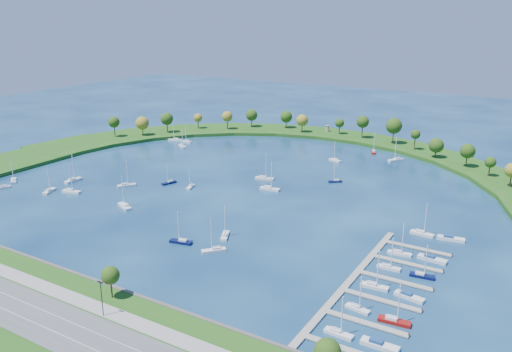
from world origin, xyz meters
The scene contains 39 objects.
ground centered at (0.00, 0.00, 0.00)m, with size 700.00×700.00×0.00m, color #082247.
south_shoreline centered at (0.03, -122.88, 1.00)m, with size 420.00×43.10×11.60m.
breakwater centered at (-46.33, 48.72, 0.99)m, with size 286.74×247.64×2.00m.
breakwater_trees centered at (-14.44, 88.93, 10.64)m, with size 235.98×87.95×15.74m.
harbor_tower centered at (-8.51, 120.71, 4.12)m, with size 2.60×2.60×4.12m.
dock_system centered at (85.30, -61.00, 0.35)m, with size 24.28×82.00×1.60m.
moored_boat_1 centered at (-97.30, -51.95, 0.91)m, with size 8.05×6.43×11.99m.
moored_boat_2 centered at (21.78, 61.67, 0.89)m, with size 7.94×4.74×11.29m.
moored_boat_3 centered at (-45.12, -29.57, 0.92)m, with size 6.82×8.45×12.63m.
moored_boat_4 centered at (-69.51, -53.49, 0.91)m, with size 5.11×8.49×12.07m.
moored_boat_5 centered at (-92.44, -61.75, 0.89)m, with size 5.22×8.08×11.57m.
moored_boat_6 centered at (15.05, 0.49, 0.96)m, with size 9.60×3.69×13.76m.
moored_boat_7 centered at (27.03, -53.75, 0.90)m, with size 5.52×8.18×11.77m.
moored_boat_8 centered at (5.02, 12.96, 0.95)m, with size 9.43×4.83×13.34m.
moored_boat_9 centered at (50.39, 79.15, 0.96)m, with size 7.41×9.20×13.73m.
moored_boat_10 centered at (-25.80, -50.40, 0.96)m, with size 9.65×6.28×13.81m.
moored_boat_11 centered at (36.31, 26.91, 0.85)m, with size 6.33×5.41×9.63m.
moored_boat_12 centered at (-70.32, 43.66, 0.90)m, with size 7.92×6.03×11.65m.
moored_boat_13 centered at (30.66, -65.75, 0.91)m, with size 7.27×7.82×12.28m.
moored_boat_14 centered at (34.02, 89.92, 0.92)m, with size 5.24×8.66×12.33m.
moored_boat_15 centered at (-75.46, 54.55, 0.88)m, with size 7.54×2.39×10.97m.
moored_boat_16 centered at (-60.31, -48.82, 0.94)m, with size 9.29×4.31×13.18m.
moored_boat_17 centered at (-18.37, -15.42, 0.86)m, with size 3.88×7.16×10.14m.
moored_boat_18 centered at (-30.75, -15.95, 0.87)m, with size 4.23×7.60×10.76m.
moored_boat_19 centered at (-84.45, 53.99, 0.93)m, with size 9.02×5.35×12.82m.
moored_boat_20 centered at (-72.70, -37.16, 0.95)m, with size 2.62×9.17×13.46m.
moored_boat_21 centered at (16.61, -66.02, 0.91)m, with size 8.49×3.93×12.04m.
docked_boat_0 centered at (85.53, -89.03, 0.88)m, with size 7.72×2.53×11.20m.
docked_boat_1 centered at (95.96, -88.55, 0.70)m, with size 9.39×2.67×1.91m.
docked_boat_2 centered at (85.54, -75.50, 0.86)m, with size 7.26×3.03×10.35m.
docked_boat_3 centered at (96.01, -76.50, 0.92)m, with size 8.70×3.15×12.53m.
docked_boat_4 centered at (85.52, -61.42, 0.91)m, with size 8.41×2.99×12.11m.
docked_boat_5 centered at (95.98, -62.02, 0.65)m, with size 8.91×3.83×1.76m.
docked_boat_6 centered at (85.53, -47.48, 0.88)m, with size 7.54×2.54×10.92m.
docked_boat_7 centered at (96.03, -47.55, 0.88)m, with size 7.73×2.93×11.09m.
docked_boat_8 centered at (85.52, -35.67, 0.90)m, with size 8.19×3.23×11.72m.
docked_boat_9 centered at (95.96, -34.46, 0.70)m, with size 9.57×3.46×1.91m.
docked_boat_10 centered at (87.91, -15.12, 0.92)m, with size 8.73×3.15×12.57m.
docked_boat_11 centered at (97.86, -14.44, 0.71)m, with size 9.73×4.05×1.92m.
Camera 1 is at (125.99, -197.23, 77.75)m, focal length 36.60 mm.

